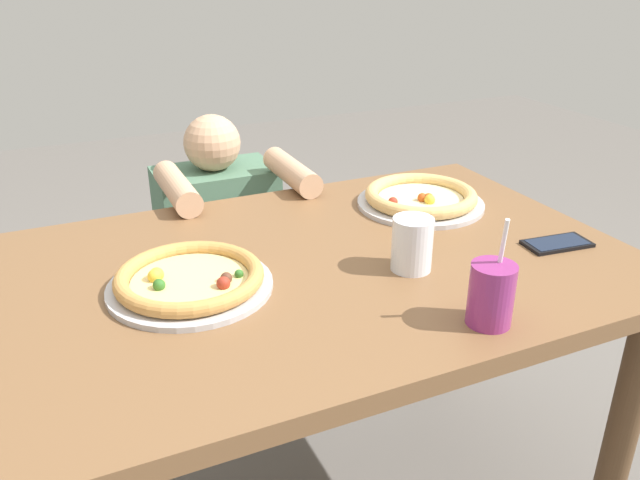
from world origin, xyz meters
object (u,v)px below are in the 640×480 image
(pizza_near, at_px, (190,280))
(diner_seated, at_px, (222,266))
(water_cup_clear, at_px, (412,243))
(pizza_far, at_px, (421,198))
(cell_phone, at_px, (557,243))
(drink_cup_colored, at_px, (491,294))

(pizza_near, distance_m, diner_seated, 0.83)
(water_cup_clear, bearing_deg, pizza_far, 54.25)
(pizza_far, bearing_deg, diner_seated, 127.69)
(water_cup_clear, relative_size, diner_seated, 0.12)
(water_cup_clear, xyz_separation_m, cell_phone, (0.36, -0.04, -0.05))
(drink_cup_colored, relative_size, water_cup_clear, 1.79)
(drink_cup_colored, bearing_deg, pizza_near, 142.84)
(pizza_far, relative_size, cell_phone, 2.09)
(diner_seated, bearing_deg, drink_cup_colored, -79.24)
(drink_cup_colored, bearing_deg, cell_phone, 29.92)
(pizza_near, xyz_separation_m, diner_seated, (0.25, 0.71, -0.35))
(cell_phone, height_order, diner_seated, diner_seated)
(diner_seated, bearing_deg, pizza_far, -52.31)
(cell_phone, bearing_deg, water_cup_clear, 174.04)
(pizza_near, height_order, cell_phone, pizza_near)
(cell_phone, bearing_deg, diner_seated, 122.75)
(pizza_near, xyz_separation_m, water_cup_clear, (0.44, -0.10, 0.04))
(pizza_near, relative_size, pizza_far, 0.99)
(drink_cup_colored, height_order, cell_phone, drink_cup_colored)
(water_cup_clear, height_order, cell_phone, water_cup_clear)
(cell_phone, relative_size, diner_seated, 0.17)
(pizza_far, relative_size, water_cup_clear, 2.89)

